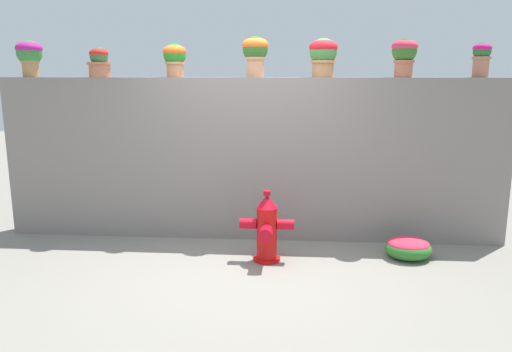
{
  "coord_description": "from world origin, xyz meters",
  "views": [
    {
      "loc": [
        0.52,
        -4.93,
        2.05
      ],
      "look_at": [
        0.07,
        0.92,
        0.82
      ],
      "focal_mm": 34.86,
      "sensor_mm": 36.0,
      "label": 1
    }
  ],
  "objects_px": {
    "potted_plant_0": "(29,54)",
    "fire_hydrant": "(267,229)",
    "potted_plant_4": "(323,54)",
    "potted_plant_6": "(482,56)",
    "potted_plant_1": "(99,61)",
    "potted_plant_3": "(255,51)",
    "potted_plant_2": "(175,57)",
    "potted_plant_5": "(404,53)",
    "flower_bush_left": "(408,247)"
  },
  "relations": [
    {
      "from": "potted_plant_6",
      "to": "fire_hydrant",
      "type": "xyz_separation_m",
      "value": [
        -2.43,
        -0.87,
        -1.87
      ]
    },
    {
      "from": "potted_plant_0",
      "to": "fire_hydrant",
      "type": "bearing_deg",
      "value": -16.05
    },
    {
      "from": "potted_plant_2",
      "to": "potted_plant_5",
      "type": "height_order",
      "value": "potted_plant_5"
    },
    {
      "from": "potted_plant_2",
      "to": "potted_plant_4",
      "type": "xyz_separation_m",
      "value": [
        1.78,
        -0.01,
        0.03
      ]
    },
    {
      "from": "potted_plant_3",
      "to": "potted_plant_0",
      "type": "bearing_deg",
      "value": -179.5
    },
    {
      "from": "potted_plant_2",
      "to": "flower_bush_left",
      "type": "xyz_separation_m",
      "value": [
        2.75,
        -0.65,
        -2.1
      ]
    },
    {
      "from": "fire_hydrant",
      "to": "potted_plant_0",
      "type": "bearing_deg",
      "value": 163.95
    },
    {
      "from": "potted_plant_3",
      "to": "potted_plant_5",
      "type": "bearing_deg",
      "value": -1.8
    },
    {
      "from": "potted_plant_6",
      "to": "potted_plant_0",
      "type": "bearing_deg",
      "value": -179.89
    },
    {
      "from": "potted_plant_0",
      "to": "potted_plant_2",
      "type": "height_order",
      "value": "potted_plant_0"
    },
    {
      "from": "potted_plant_2",
      "to": "potted_plant_6",
      "type": "relative_size",
      "value": 1.0
    },
    {
      "from": "potted_plant_0",
      "to": "potted_plant_3",
      "type": "distance_m",
      "value": 2.79
    },
    {
      "from": "potted_plant_5",
      "to": "potted_plant_3",
      "type": "bearing_deg",
      "value": 178.2
    },
    {
      "from": "potted_plant_1",
      "to": "potted_plant_4",
      "type": "relative_size",
      "value": 0.79
    },
    {
      "from": "potted_plant_1",
      "to": "flower_bush_left",
      "type": "height_order",
      "value": "potted_plant_1"
    },
    {
      "from": "potted_plant_0",
      "to": "potted_plant_5",
      "type": "height_order",
      "value": "potted_plant_0"
    },
    {
      "from": "potted_plant_1",
      "to": "flower_bush_left",
      "type": "xyz_separation_m",
      "value": [
        3.67,
        -0.61,
        -2.05
      ]
    },
    {
      "from": "potted_plant_0",
      "to": "potted_plant_1",
      "type": "bearing_deg",
      "value": -2.69
    },
    {
      "from": "fire_hydrant",
      "to": "flower_bush_left",
      "type": "xyz_separation_m",
      "value": [
        1.58,
        0.21,
        -0.24
      ]
    },
    {
      "from": "potted_plant_0",
      "to": "potted_plant_4",
      "type": "relative_size",
      "value": 0.99
    },
    {
      "from": "potted_plant_0",
      "to": "potted_plant_4",
      "type": "height_order",
      "value": "potted_plant_4"
    },
    {
      "from": "potted_plant_1",
      "to": "fire_hydrant",
      "type": "bearing_deg",
      "value": -21.34
    },
    {
      "from": "potted_plant_3",
      "to": "potted_plant_5",
      "type": "relative_size",
      "value": 1.08
    },
    {
      "from": "potted_plant_1",
      "to": "potted_plant_5",
      "type": "relative_size",
      "value": 0.8
    },
    {
      "from": "potted_plant_0",
      "to": "potted_plant_2",
      "type": "relative_size",
      "value": 1.13
    },
    {
      "from": "potted_plant_2",
      "to": "potted_plant_3",
      "type": "relative_size",
      "value": 0.82
    },
    {
      "from": "potted_plant_3",
      "to": "potted_plant_2",
      "type": "bearing_deg",
      "value": -178.77
    },
    {
      "from": "potted_plant_6",
      "to": "potted_plant_4",
      "type": "bearing_deg",
      "value": -179.48
    },
    {
      "from": "potted_plant_0",
      "to": "potted_plant_5",
      "type": "relative_size",
      "value": 1.0
    },
    {
      "from": "potted_plant_1",
      "to": "fire_hydrant",
      "type": "height_order",
      "value": "potted_plant_1"
    },
    {
      "from": "potted_plant_1",
      "to": "fire_hydrant",
      "type": "xyz_separation_m",
      "value": [
        2.09,
        -0.82,
        -1.82
      ]
    },
    {
      "from": "potted_plant_3",
      "to": "potted_plant_1",
      "type": "bearing_deg",
      "value": -177.99
    },
    {
      "from": "potted_plant_1",
      "to": "potted_plant_3",
      "type": "xyz_separation_m",
      "value": [
        1.9,
        0.07,
        0.11
      ]
    },
    {
      "from": "potted_plant_2",
      "to": "potted_plant_6",
      "type": "xyz_separation_m",
      "value": [
        3.6,
        0.01,
        -0.0
      ]
    },
    {
      "from": "flower_bush_left",
      "to": "potted_plant_2",
      "type": "bearing_deg",
      "value": 166.62
    },
    {
      "from": "potted_plant_3",
      "to": "flower_bush_left",
      "type": "height_order",
      "value": "potted_plant_3"
    },
    {
      "from": "potted_plant_2",
      "to": "fire_hydrant",
      "type": "bearing_deg",
      "value": -36.42
    },
    {
      "from": "potted_plant_0",
      "to": "potted_plant_1",
      "type": "xyz_separation_m",
      "value": [
        0.9,
        -0.04,
        -0.09
      ]
    },
    {
      "from": "potted_plant_5",
      "to": "flower_bush_left",
      "type": "relative_size",
      "value": 0.86
    },
    {
      "from": "flower_bush_left",
      "to": "fire_hydrant",
      "type": "bearing_deg",
      "value": -172.49
    },
    {
      "from": "potted_plant_0",
      "to": "fire_hydrant",
      "type": "height_order",
      "value": "potted_plant_0"
    },
    {
      "from": "potted_plant_5",
      "to": "potted_plant_1",
      "type": "bearing_deg",
      "value": -179.82
    },
    {
      "from": "potted_plant_4",
      "to": "fire_hydrant",
      "type": "height_order",
      "value": "potted_plant_4"
    },
    {
      "from": "potted_plant_1",
      "to": "potted_plant_4",
      "type": "xyz_separation_m",
      "value": [
        2.7,
        0.04,
        0.08
      ]
    },
    {
      "from": "potted_plant_2",
      "to": "potted_plant_4",
      "type": "height_order",
      "value": "potted_plant_4"
    },
    {
      "from": "potted_plant_0",
      "to": "potted_plant_1",
      "type": "height_order",
      "value": "potted_plant_0"
    },
    {
      "from": "potted_plant_6",
      "to": "flower_bush_left",
      "type": "bearing_deg",
      "value": -141.97
    },
    {
      "from": "potted_plant_1",
      "to": "potted_plant_6",
      "type": "xyz_separation_m",
      "value": [
        4.52,
        0.05,
        0.05
      ]
    },
    {
      "from": "potted_plant_1",
      "to": "potted_plant_6",
      "type": "height_order",
      "value": "potted_plant_6"
    },
    {
      "from": "potted_plant_3",
      "to": "flower_bush_left",
      "type": "relative_size",
      "value": 0.92
    }
  ]
}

